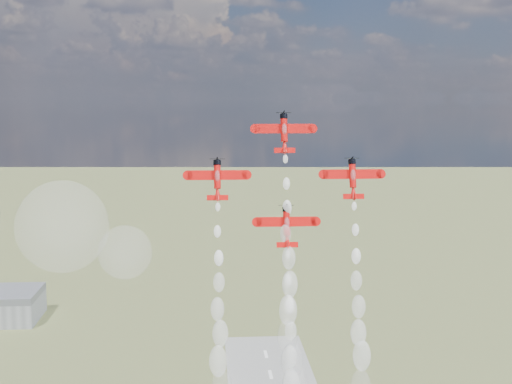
{
  "coord_description": "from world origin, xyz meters",
  "views": [
    {
      "loc": [
        -21.24,
        -126.78,
        95.53
      ],
      "look_at": [
        -11.45,
        16.53,
        76.67
      ],
      "focal_mm": 50.0,
      "sensor_mm": 36.0,
      "label": 1
    }
  ],
  "objects_px": {
    "plane_right": "(353,178)",
    "plane_slot": "(287,226)",
    "plane_left": "(217,179)",
    "plane_lead": "(284,132)"
  },
  "relations": [
    {
      "from": "plane_lead",
      "to": "plane_right",
      "type": "xyz_separation_m",
      "value": [
        13.85,
        -2.9,
        -9.26
      ]
    },
    {
      "from": "plane_lead",
      "to": "plane_slot",
      "type": "bearing_deg",
      "value": -90.0
    },
    {
      "from": "plane_slot",
      "to": "plane_right",
      "type": "bearing_deg",
      "value": 11.8
    },
    {
      "from": "plane_lead",
      "to": "plane_right",
      "type": "distance_m",
      "value": 16.91
    },
    {
      "from": "plane_right",
      "to": "plane_slot",
      "type": "bearing_deg",
      "value": -168.2
    },
    {
      "from": "plane_left",
      "to": "plane_lead",
      "type": "bearing_deg",
      "value": 11.8
    },
    {
      "from": "plane_lead",
      "to": "plane_left",
      "type": "bearing_deg",
      "value": -168.2
    },
    {
      "from": "plane_left",
      "to": "plane_slot",
      "type": "height_order",
      "value": "plane_left"
    },
    {
      "from": "plane_slot",
      "to": "plane_lead",
      "type": "bearing_deg",
      "value": 90.0
    },
    {
      "from": "plane_lead",
      "to": "plane_left",
      "type": "distance_m",
      "value": 16.91
    }
  ]
}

